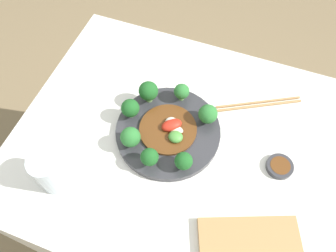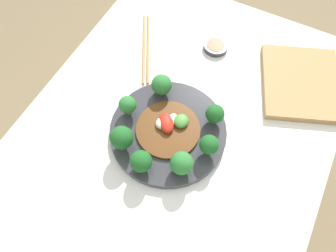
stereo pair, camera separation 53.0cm
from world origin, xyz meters
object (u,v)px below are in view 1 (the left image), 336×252
Objects in this scene: stirfry_center at (170,129)px; broccoli_north at (150,157)px; plate at (168,132)px; broccoli_south at (182,92)px; broccoli_northwest at (184,161)px; sauce_dish at (280,166)px; broccoli_southeast at (148,91)px; broccoli_northeast at (130,137)px; chopsticks at (259,104)px; drinking_glass at (51,171)px; broccoli_southwest at (208,114)px; broccoli_east at (130,108)px.

broccoli_north is at bearing 82.89° from stirfry_center.
plate is 5.01× the size of broccoli_south.
broccoli_northwest is 0.25m from sauce_dish.
broccoli_northwest is at bearing 134.40° from broccoli_southeast.
chopsticks is (-0.28, -0.25, -0.05)m from broccoli_northeast.
broccoli_south is 0.39m from drinking_glass.
broccoli_east is at bearing 15.18° from broccoli_southwest.
broccoli_south is 0.48× the size of drinking_glass.
sauce_dish is at bearing 161.05° from broccoli_south.
broccoli_southeast is 0.30× the size of chopsticks.
broccoli_south is 0.37× the size of stirfry_center.
broccoli_southwest is 0.21m from broccoli_northeast.
broccoli_southwest is at bearing -144.48° from plate.
broccoli_north is (0.01, 0.21, 0.00)m from broccoli_south.
broccoli_northeast reaches higher than chopsticks.
broccoli_south reaches higher than chopsticks.
stirfry_center is at bearing -137.74° from broccoli_northeast.
sauce_dish is at bearing -179.34° from stirfry_center.
broccoli_southwest and broccoli_east have the same top height.
chopsticks is at bearing -136.72° from drinking_glass.
stirfry_center is at bearing 36.77° from broccoli_southwest.
broccoli_southeast reaches higher than plate.
stirfry_center is (0.08, 0.06, -0.02)m from broccoli_southwest.
broccoli_north is (-0.08, 0.18, -0.00)m from broccoli_southeast.
broccoli_south is 0.10m from broccoli_southwest.
plate reaches higher than chopsticks.
stirfry_center is 0.30m from sauce_dish.
broccoli_northwest reaches higher than chopsticks.
stirfry_center reaches higher than plate.
stirfry_center is (-0.12, 0.01, -0.03)m from broccoli_east.
broccoli_southwest is (-0.02, -0.15, 0.00)m from broccoli_northwest.
broccoli_south is 0.23m from chopsticks.
broccoli_south is at bearing -69.58° from broccoli_northwest.
broccoli_northeast is 0.39m from sauce_dish.
broccoli_southeast is at bearing -10.09° from sauce_dish.
drinking_glass reaches higher than plate.
broccoli_southeast is at bearing -67.25° from broccoli_north.
broccoli_east is at bearing 67.17° from broccoli_southeast.
broccoli_south reaches higher than stirfry_center.
broccoli_southwest reaches higher than broccoli_northwest.
plate is 4.67× the size of broccoli_north.
chopsticks is (-0.42, -0.40, -0.05)m from drinking_glass.
broccoli_north is (-0.10, 0.12, 0.00)m from broccoli_east.
drinking_glass reaches higher than sauce_dish.
broccoli_northwest is (-0.07, 0.09, 0.04)m from plate.
drinking_glass is at bearing 66.19° from broccoli_southeast.
broccoli_southwest reaches higher than sauce_dish.
broccoli_north is (0.10, 0.17, 0.00)m from broccoli_southwest.
broccoli_northeast is (0.07, 0.07, 0.04)m from plate.
broccoli_northwest is at bearing -165.78° from broccoli_north.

